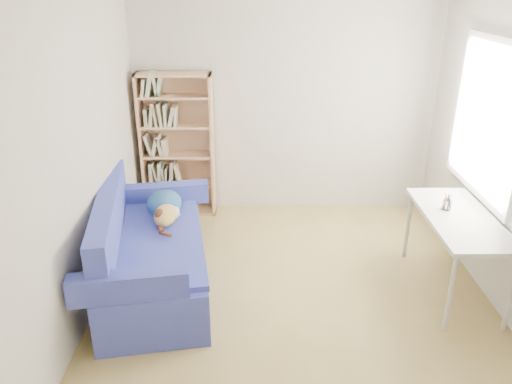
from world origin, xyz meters
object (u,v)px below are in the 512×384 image
bookshelf (178,151)px  desk (459,224)px  pen_cup (447,204)px  sofa (149,252)px

bookshelf → desk: bookshelf is taller
desk → pen_cup: size_ratio=8.34×
bookshelf → pen_cup: 3.04m
desk → bookshelf: bearing=147.9°
sofa → desk: sofa is taller
sofa → pen_cup: 2.73m
bookshelf → pen_cup: (2.62, -1.54, 0.02)m
sofa → pen_cup: (2.69, 0.05, 0.46)m
desk → pen_cup: bearing=116.9°
pen_cup → bookshelf: bearing=149.5°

